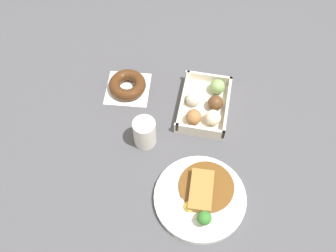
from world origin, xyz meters
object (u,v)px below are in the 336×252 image
object	(u,v)px
curry_plate	(201,197)
coffee_mug	(145,133)
donut_box	(205,105)
chocolate_ring_donut	(127,85)

from	to	relation	value
curry_plate	coffee_mug	size ratio (longest dim) A/B	2.67
donut_box	coffee_mug	bearing A→B (deg)	132.92
donut_box	curry_plate	bearing A→B (deg)	-174.28
curry_plate	chocolate_ring_donut	world-z (taller)	curry_plate
curry_plate	coffee_mug	distance (m)	0.23
donut_box	coffee_mug	size ratio (longest dim) A/B	2.29
donut_box	coffee_mug	distance (m)	0.21
donut_box	coffee_mug	world-z (taller)	coffee_mug
donut_box	chocolate_ring_donut	size ratio (longest dim) A/B	1.42
curry_plate	chocolate_ring_donut	distance (m)	0.42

